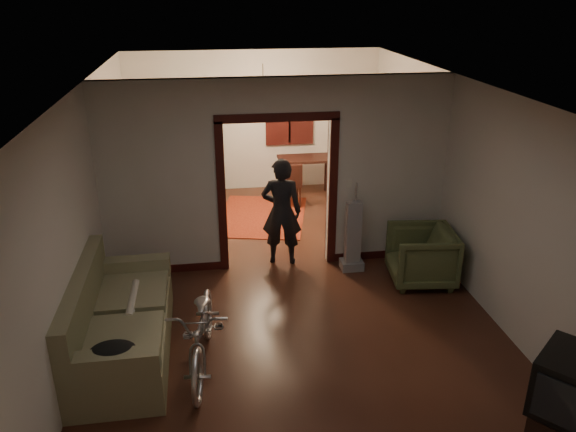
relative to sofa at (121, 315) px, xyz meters
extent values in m
cube|color=black|center=(2.03, 1.25, -0.51)|extent=(5.00, 8.50, 0.01)
cube|color=white|center=(2.03, 1.25, 2.29)|extent=(5.00, 8.50, 0.01)
cube|color=beige|center=(2.03, 5.50, 0.89)|extent=(5.00, 0.02, 2.80)
cube|color=beige|center=(-0.47, 1.25, 0.89)|extent=(0.02, 8.50, 2.80)
cube|color=beige|center=(4.53, 1.25, 0.89)|extent=(0.02, 8.50, 2.80)
cube|color=beige|center=(2.03, 2.00, 0.89)|extent=(5.00, 0.14, 2.80)
cube|color=black|center=(2.03, 2.00, 0.59)|extent=(1.74, 0.20, 2.32)
cube|color=black|center=(2.73, 5.46, 1.04)|extent=(0.98, 0.06, 1.28)
sphere|color=#FFE0A5|center=(2.03, 3.75, 1.84)|extent=(0.24, 0.24, 0.24)
cube|color=silver|center=(3.08, 1.93, 0.74)|extent=(0.08, 0.01, 0.12)
cube|color=#6C6C48|center=(0.00, 0.00, 0.00)|extent=(1.02, 2.24, 1.02)
cylinder|color=beige|center=(0.10, 0.30, 0.02)|extent=(0.10, 0.79, 0.10)
ellipsoid|color=black|center=(0.05, -0.91, 0.17)|extent=(0.44, 0.33, 0.13)
imported|color=silver|center=(0.91, -0.36, -0.05)|extent=(0.78, 1.81, 0.92)
imported|color=#47522E|center=(3.96, 1.14, -0.11)|extent=(0.97, 0.95, 0.80)
cube|color=black|center=(4.01, -2.17, 0.30)|extent=(0.84, 0.83, 0.54)
cube|color=gray|center=(3.10, 1.65, 0.02)|extent=(0.37, 0.32, 1.07)
imported|color=black|center=(2.10, 2.05, 0.31)|extent=(0.67, 0.51, 1.64)
cube|color=maroon|center=(1.98, 3.89, -0.50)|extent=(1.96, 2.32, 0.02)
cube|color=#24311D|center=(0.81, 5.09, 0.41)|extent=(0.99, 0.66, 1.84)
sphere|color=#1E5972|center=(0.81, 5.09, 1.43)|extent=(0.26, 0.26, 0.26)
cube|color=black|center=(2.96, 4.88, -0.12)|extent=(1.06, 0.60, 0.78)
cube|color=black|center=(2.59, 4.36, -0.08)|extent=(0.48, 0.48, 0.87)
camera|label=1|loc=(1.06, -5.60, 3.41)|focal=35.00mm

